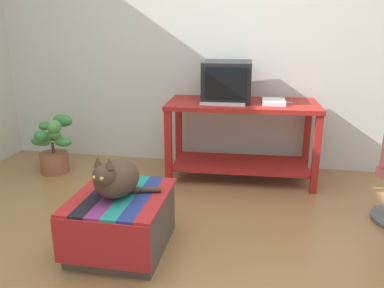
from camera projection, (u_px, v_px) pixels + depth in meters
The scene contains 10 objects.
ground_plane at pixel (177, 271), 2.35m from camera, with size 14.00×14.00×0.00m, color olive.
back_wall at pixel (220, 39), 3.90m from camera, with size 8.00×0.10×2.60m, color silver.
desk at pixel (242, 127), 3.66m from camera, with size 1.41×0.70×0.75m.
tv_monitor at pixel (227, 81), 3.63m from camera, with size 0.47×0.51×0.36m.
keyboard at pixel (223, 103), 3.48m from camera, with size 0.40×0.15×0.02m, color beige.
book at pixel (274, 102), 3.50m from camera, with size 0.20×0.25×0.04m, color white.
ottoman_with_blanket at pixel (122, 221), 2.55m from camera, with size 0.59×0.70×0.38m.
cat at pixel (115, 178), 2.44m from camera, with size 0.43×0.40×0.30m.
potted_plant at pixel (54, 148), 3.89m from camera, with size 0.42×0.40×0.58m.
pen at pixel (285, 102), 3.58m from camera, with size 0.01×0.01×0.14m, color #B7B7BC.
Camera 1 is at (0.46, -1.98, 1.42)m, focal length 36.30 mm.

